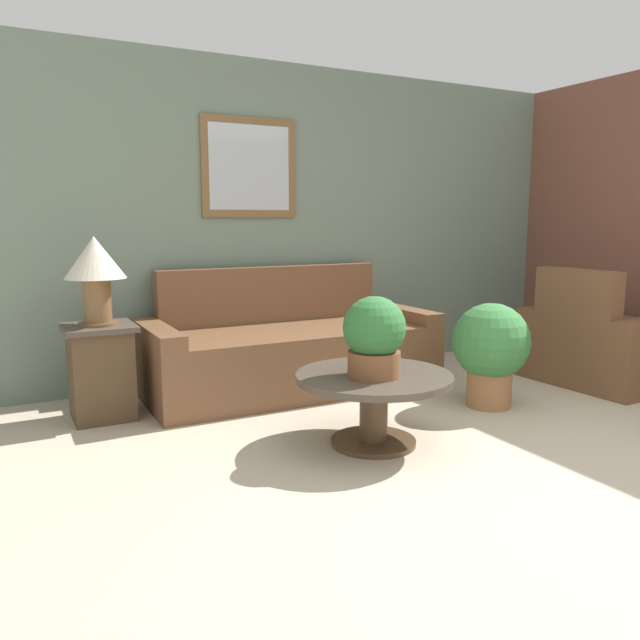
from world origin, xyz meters
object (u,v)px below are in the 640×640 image
object	(u,v)px
potted_plant_on_table	(374,336)
side_table	(101,371)
couch_main	(289,350)
potted_plant_floor	(491,348)
table_lamp	(95,267)
armchair	(605,346)
coffee_table	(374,393)

from	to	relation	value
potted_plant_on_table	side_table	bearing A→B (deg)	134.83
couch_main	potted_plant_floor	world-z (taller)	couch_main
couch_main	table_lamp	bearing A→B (deg)	-175.98
armchair	coffee_table	distance (m)	2.50
armchair	table_lamp	size ratio (longest dim) A/B	1.88
coffee_table	side_table	xyz separation A→B (m)	(-1.35, 1.27, 0.01)
armchair	potted_plant_on_table	bearing A→B (deg)	96.60
coffee_table	side_table	distance (m)	1.85
couch_main	armchair	bearing A→B (deg)	-23.20
couch_main	potted_plant_floor	bearing A→B (deg)	-46.26
armchair	side_table	size ratio (longest dim) A/B	1.72
potted_plant_floor	side_table	bearing A→B (deg)	157.96
coffee_table	couch_main	bearing A→B (deg)	86.48
armchair	potted_plant_on_table	distance (m)	2.56
potted_plant_on_table	armchair	bearing A→B (deg)	9.03
coffee_table	side_table	size ratio (longest dim) A/B	1.45
armchair	potted_plant_floor	distance (m)	1.33
coffee_table	potted_plant_floor	xyz separation A→B (m)	(1.15, 0.26, 0.11)
potted_plant_on_table	potted_plant_floor	xyz separation A→B (m)	(1.18, 0.31, -0.24)
armchair	potted_plant_on_table	world-z (taller)	armchair
potted_plant_on_table	potted_plant_floor	distance (m)	1.25
coffee_table	side_table	world-z (taller)	side_table
coffee_table	potted_plant_floor	distance (m)	1.18
armchair	side_table	world-z (taller)	armchair
couch_main	potted_plant_on_table	distance (m)	1.47
coffee_table	potted_plant_floor	world-z (taller)	potted_plant_floor
couch_main	potted_plant_on_table	xyz separation A→B (m)	(-0.12, -1.42, 0.36)
coffee_table	potted_plant_on_table	xyz separation A→B (m)	(-0.03, -0.05, 0.36)
coffee_table	potted_plant_floor	bearing A→B (deg)	12.86
armchair	side_table	distance (m)	3.93
potted_plant_on_table	potted_plant_floor	bearing A→B (deg)	14.72
table_lamp	potted_plant_floor	bearing A→B (deg)	-22.04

